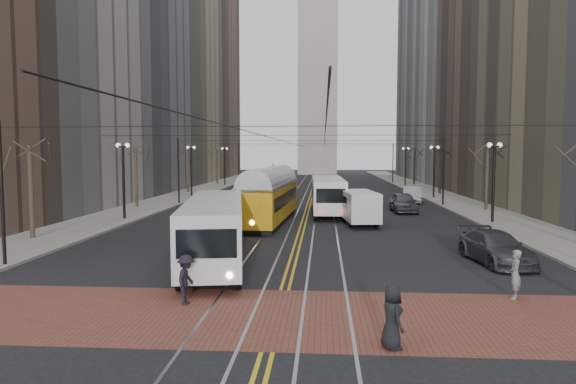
# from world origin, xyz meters

# --- Properties ---
(ground) EXTENTS (260.00, 260.00, 0.00)m
(ground) POSITION_xyz_m (0.00, 0.00, 0.00)
(ground) COLOR black
(ground) RESTS_ON ground
(sidewalk_left) EXTENTS (5.00, 140.00, 0.15)m
(sidewalk_left) POSITION_xyz_m (-15.00, 45.00, 0.07)
(sidewalk_left) COLOR gray
(sidewalk_left) RESTS_ON ground
(sidewalk_right) EXTENTS (5.00, 140.00, 0.15)m
(sidewalk_right) POSITION_xyz_m (15.00, 45.00, 0.07)
(sidewalk_right) COLOR gray
(sidewalk_right) RESTS_ON ground
(crosswalk_band) EXTENTS (25.00, 6.00, 0.01)m
(crosswalk_band) POSITION_xyz_m (0.00, -4.00, 0.01)
(crosswalk_band) COLOR brown
(crosswalk_band) RESTS_ON ground
(streetcar_rails) EXTENTS (4.80, 130.00, 0.02)m
(streetcar_rails) POSITION_xyz_m (0.00, 45.00, 0.00)
(streetcar_rails) COLOR gray
(streetcar_rails) RESTS_ON ground
(centre_lines) EXTENTS (0.42, 130.00, 0.01)m
(centre_lines) POSITION_xyz_m (0.00, 45.00, 0.01)
(centre_lines) COLOR gold
(centre_lines) RESTS_ON ground
(building_left_mid) EXTENTS (16.00, 20.00, 34.00)m
(building_left_mid) POSITION_xyz_m (-25.50, 46.00, 17.00)
(building_left_mid) COLOR slate
(building_left_mid) RESTS_ON ground
(building_left_midfar) EXTENTS (20.00, 20.00, 52.00)m
(building_left_midfar) POSITION_xyz_m (-27.50, 66.00, 26.00)
(building_left_midfar) COLOR gray
(building_left_midfar) RESTS_ON ground
(building_left_far) EXTENTS (16.00, 20.00, 40.00)m
(building_left_far) POSITION_xyz_m (-25.50, 86.00, 20.00)
(building_left_far) COLOR brown
(building_left_far) RESTS_ON ground
(building_right_mid) EXTENTS (16.00, 20.00, 34.00)m
(building_right_mid) POSITION_xyz_m (25.50, 46.00, 17.00)
(building_right_mid) COLOR brown
(building_right_mid) RESTS_ON ground
(building_right_midfar) EXTENTS (20.00, 20.00, 52.00)m
(building_right_midfar) POSITION_xyz_m (27.50, 66.00, 26.00)
(building_right_midfar) COLOR #9E9B95
(building_right_midfar) RESTS_ON ground
(building_right_far) EXTENTS (16.00, 20.00, 40.00)m
(building_right_far) POSITION_xyz_m (25.50, 86.00, 20.00)
(building_right_far) COLOR slate
(building_right_far) RESTS_ON ground
(clock_tower) EXTENTS (12.00, 12.00, 66.00)m
(clock_tower) POSITION_xyz_m (0.00, 102.00, 35.96)
(clock_tower) COLOR #B2AFA5
(clock_tower) RESTS_ON ground
(lamp_posts) EXTENTS (27.60, 57.20, 5.60)m
(lamp_posts) POSITION_xyz_m (-0.00, 28.75, 2.80)
(lamp_posts) COLOR black
(lamp_posts) RESTS_ON ground
(street_trees) EXTENTS (31.68, 53.28, 5.60)m
(street_trees) POSITION_xyz_m (0.00, 35.25, 2.80)
(street_trees) COLOR #382D23
(street_trees) RESTS_ON ground
(trolley_wires) EXTENTS (25.96, 120.00, 6.60)m
(trolley_wires) POSITION_xyz_m (0.00, 34.83, 3.77)
(trolley_wires) COLOR black
(trolley_wires) RESTS_ON ground
(transit_bus) EXTENTS (4.40, 12.17, 2.98)m
(transit_bus) POSITION_xyz_m (-3.62, 3.55, 1.49)
(transit_bus) COLOR silver
(transit_bus) RESTS_ON ground
(streetcar) EXTENTS (3.29, 13.61, 3.18)m
(streetcar) POSITION_xyz_m (-2.50, 17.69, 1.59)
(streetcar) COLOR gold
(streetcar) RESTS_ON ground
(rear_bus) EXTENTS (2.86, 11.57, 3.00)m
(rear_bus) POSITION_xyz_m (1.80, 23.27, 1.50)
(rear_bus) COLOR white
(rear_bus) RESTS_ON ground
(cargo_van) EXTENTS (2.71, 5.62, 2.40)m
(cargo_van) POSITION_xyz_m (4.01, 16.73, 1.20)
(cargo_van) COLOR silver
(cargo_van) RESTS_ON ground
(sedan_grey) EXTENTS (2.02, 5.02, 1.71)m
(sedan_grey) POSITION_xyz_m (8.36, 24.85, 0.85)
(sedan_grey) COLOR #43464B
(sedan_grey) RESTS_ON ground
(sedan_silver) EXTENTS (2.59, 5.41, 1.71)m
(sedan_silver) POSITION_xyz_m (10.50, 33.07, 0.86)
(sedan_silver) COLOR #94969B
(sedan_silver) RESTS_ON ground
(sedan_parked) EXTENTS (2.75, 5.35, 1.48)m
(sedan_parked) POSITION_xyz_m (9.50, 4.47, 0.74)
(sedan_parked) COLOR #3A3B41
(sedan_parked) RESTS_ON ground
(pedestrian_a) EXTENTS (0.79, 0.97, 1.72)m
(pedestrian_a) POSITION_xyz_m (3.27, -6.50, 0.87)
(pedestrian_a) COLOR black
(pedestrian_a) RESTS_ON crosswalk_band
(pedestrian_b) EXTENTS (0.60, 0.74, 1.75)m
(pedestrian_b) POSITION_xyz_m (8.23, -1.50, 0.88)
(pedestrian_b) COLOR gray
(pedestrian_b) RESTS_ON crosswalk_band
(pedestrian_d) EXTENTS (0.69, 1.13, 1.71)m
(pedestrian_d) POSITION_xyz_m (-3.21, -2.98, 0.87)
(pedestrian_d) COLOR black
(pedestrian_d) RESTS_ON crosswalk_band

